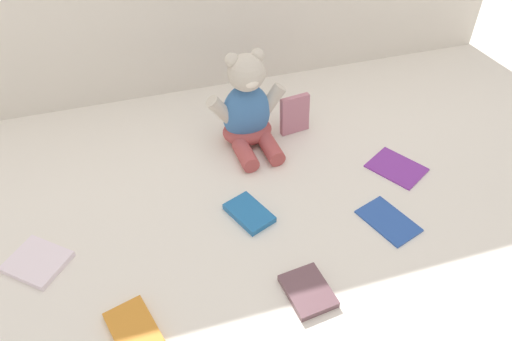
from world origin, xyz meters
TOP-DOWN VIEW (x-y plane):
  - ground_plane at (0.00, 0.00)m, footprint 3.20×3.20m
  - teddy_bear at (0.07, 0.13)m, footprint 0.21×0.19m
  - book_case_0 at (-0.45, -0.13)m, footprint 0.15×0.15m
  - book_case_1 at (-0.01, -0.13)m, footprint 0.10×0.12m
  - book_case_2 at (0.20, 0.13)m, footprint 0.08×0.03m
  - book_case_3 at (0.04, -0.36)m, footprint 0.09×0.11m
  - book_case_4 at (-0.28, -0.36)m, footprint 0.11×0.15m
  - book_case_5 at (0.28, -0.24)m, footprint 0.12×0.15m
  - book_case_6 at (0.39, -0.09)m, footprint 0.15×0.16m

SIDE VIEW (x-z plane):
  - ground_plane at x=0.00m, z-range 0.00..0.00m
  - book_case_5 at x=0.28m, z-range 0.00..0.01m
  - book_case_6 at x=0.39m, z-range 0.00..0.01m
  - book_case_0 at x=-0.45m, z-range 0.00..0.01m
  - book_case_4 at x=-0.28m, z-range 0.00..0.01m
  - book_case_3 at x=0.04m, z-range 0.00..0.01m
  - book_case_1 at x=-0.01m, z-range 0.00..0.01m
  - book_case_2 at x=0.20m, z-range 0.00..0.11m
  - teddy_bear at x=0.07m, z-range -0.03..0.22m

